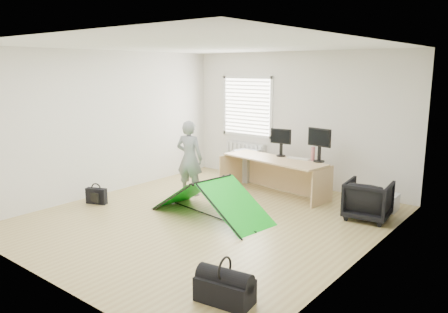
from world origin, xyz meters
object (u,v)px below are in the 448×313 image
Objects in this scene: person at (189,158)px; laptop_bag at (96,196)px; filing_cabinet at (248,165)px; thermos at (313,154)px; monitor_left at (281,146)px; monitor_right at (319,150)px; kite at (211,198)px; storage_crate at (382,201)px; office_chair at (368,200)px; duffel_bag at (225,290)px; desk at (273,177)px.

person is 3.79× the size of laptop_bag.
thermos is (1.70, -0.34, 0.50)m from filing_cabinet.
monitor_left is at bearing 29.36° from laptop_bag.
monitor_left reaches higher than laptop_bag.
filing_cabinet is 1.81m from thermos.
kite is at bearing -105.17° from monitor_right.
storage_crate is (2.97, -0.22, -0.19)m from filing_cabinet.
filing_cabinet is 0.46× the size of person.
person is 1.81m from laptop_bag.
office_chair is (1.93, -0.50, -0.59)m from monitor_left.
thermos is 0.51× the size of storage_crate.
filing_cabinet is at bearing -22.58° from office_chair.
kite reaches higher than laptop_bag.
office_chair is 3.42m from duffel_bag.
office_chair reaches higher than laptop_bag.
person is (-2.02, -1.27, -0.21)m from monitor_right.
person is 1.39m from kite.
monitor_right is at bearing -163.83° from person.
thermos reaches higher than filing_cabinet.
monitor_right is (1.83, -0.36, 0.60)m from filing_cabinet.
person is at bearing 35.15° from laptop_bag.
person reaches higher than office_chair.
filing_cabinet is 2.99m from storage_crate.
kite is (-0.90, -1.98, -0.62)m from monitor_right.
person reaches higher than monitor_right.
monitor_right is at bearing 94.68° from duffel_bag.
desk is 4.36× the size of monitor_right.
monitor_right reaches higher than kite.
laptop_bag is (-2.04, -0.74, -0.17)m from kite.
monitor_right is 4.09m from duffel_bag.
office_chair reaches higher than storage_crate.
thermos is 0.44× the size of duffel_bag.
person is at bearing -155.98° from storage_crate.
laptop_bag is at bearing -105.53° from filing_cabinet.
duffel_bag is at bearing -67.46° from monitor_right.
filing_cabinet is 1.39× the size of monitor_right.
monitor_right is at bearing -173.15° from storage_crate.
desk is 1.44× the size of person.
duffel_bag is at bearing -72.78° from monitor_left.
duffel_bag is (1.73, -3.91, -0.77)m from monitor_left.
monitor_right is at bearing -7.13° from monitor_left.
desk is 7.93× the size of thermos.
desk is 1.62m from person.
monitor_left is at bearing -171.26° from monitor_right.
laptop_bag is (-0.91, -1.45, -0.57)m from person.
monitor_right is 0.93× the size of storage_crate.
filing_cabinet is 1.23m from monitor_left.
person is 4.00m from duffel_bag.
desk reaches higher than filing_cabinet.
storage_crate is 0.85× the size of duffel_bag.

